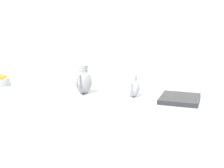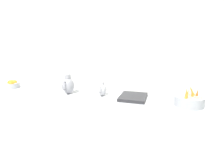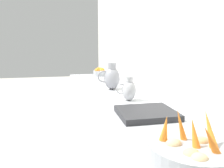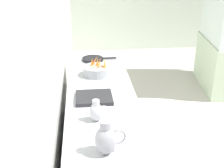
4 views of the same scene
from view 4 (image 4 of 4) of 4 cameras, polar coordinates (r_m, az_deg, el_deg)
tile_wall_left at (r=2.79m, az=-11.61°, el=8.99°), size 0.10×8.57×3.00m
prep_counter at (r=2.80m, az=-1.29°, el=-14.35°), size 0.67×3.23×0.93m
vegetable_colander at (r=3.33m, az=-2.91°, el=2.63°), size 0.30×0.30×0.22m
metal_pitcher_tall at (r=2.05m, az=-1.14°, el=-10.39°), size 0.21×0.15×0.25m
metal_pitcher_short at (r=2.43m, az=-2.99°, el=-5.23°), size 0.16×0.11×0.19m
counter_sink_basin at (r=2.80m, az=-3.45°, el=-2.59°), size 0.34×0.30×0.04m
skillet_on_counter at (r=3.81m, az=-3.62°, el=4.75°), size 0.43×0.26×0.03m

